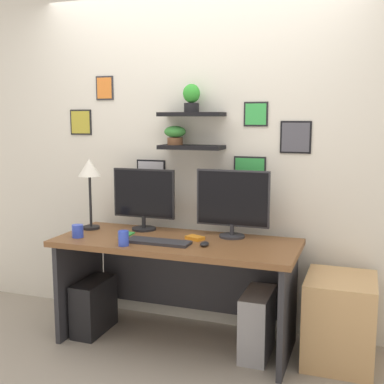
# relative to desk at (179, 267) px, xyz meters

# --- Properties ---
(ground_plane) EXTENTS (8.00, 8.00, 0.00)m
(ground_plane) POSITION_rel_desk_xyz_m (0.00, -0.06, -0.54)
(ground_plane) COLOR gray
(back_wall_assembly) EXTENTS (4.40, 0.24, 2.70)m
(back_wall_assembly) POSITION_rel_desk_xyz_m (-0.00, 0.38, 0.81)
(back_wall_assembly) COLOR silver
(back_wall_assembly) RESTS_ON ground
(desk) EXTENTS (1.68, 0.68, 0.75)m
(desk) POSITION_rel_desk_xyz_m (0.00, 0.00, 0.00)
(desk) COLOR brown
(desk) RESTS_ON ground
(monitor_left) EXTENTS (0.49, 0.18, 0.46)m
(monitor_left) POSITION_rel_desk_xyz_m (-0.34, 0.16, 0.46)
(monitor_left) COLOR black
(monitor_left) RESTS_ON desk
(monitor_right) EXTENTS (0.52, 0.18, 0.48)m
(monitor_right) POSITION_rel_desk_xyz_m (0.34, 0.16, 0.46)
(monitor_right) COLOR #2D2D33
(monitor_right) RESTS_ON desk
(keyboard) EXTENTS (0.44, 0.14, 0.02)m
(keyboard) POSITION_rel_desk_xyz_m (-0.08, -0.18, 0.22)
(keyboard) COLOR #2D2D33
(keyboard) RESTS_ON desk
(computer_mouse) EXTENTS (0.06, 0.09, 0.03)m
(computer_mouse) POSITION_rel_desk_xyz_m (0.24, -0.14, 0.22)
(computer_mouse) COLOR black
(computer_mouse) RESTS_ON desk
(desk_lamp) EXTENTS (0.17, 0.17, 0.53)m
(desk_lamp) POSITION_rel_desk_xyz_m (-0.74, 0.05, 0.63)
(desk_lamp) COLOR black
(desk_lamp) RESTS_ON desk
(cell_phone) EXTENTS (0.07, 0.14, 0.01)m
(cell_phone) POSITION_rel_desk_xyz_m (-0.39, -0.04, 0.21)
(cell_phone) COLOR green
(cell_phone) RESTS_ON desk
(coffee_mug) EXTENTS (0.08, 0.08, 0.09)m
(coffee_mug) POSITION_rel_desk_xyz_m (-0.68, -0.22, 0.25)
(coffee_mug) COLOR blue
(coffee_mug) RESTS_ON desk
(pen_cup) EXTENTS (0.07, 0.07, 0.10)m
(pen_cup) POSITION_rel_desk_xyz_m (-0.27, -0.31, 0.26)
(pen_cup) COLOR blue
(pen_cup) RESTS_ON desk
(scissors_tray) EXTENTS (0.14, 0.12, 0.02)m
(scissors_tray) POSITION_rel_desk_xyz_m (0.12, 0.00, 0.22)
(scissors_tray) COLOR orange
(scissors_tray) RESTS_ON desk
(drawer_cabinet) EXTENTS (0.44, 0.50, 0.57)m
(drawer_cabinet) POSITION_rel_desk_xyz_m (1.10, 0.05, -0.26)
(drawer_cabinet) COLOR tan
(drawer_cabinet) RESTS_ON ground
(computer_tower_left) EXTENTS (0.18, 0.40, 0.39)m
(computer_tower_left) POSITION_rel_desk_xyz_m (-0.65, -0.09, -0.35)
(computer_tower_left) COLOR black
(computer_tower_left) RESTS_ON ground
(computer_tower_right) EXTENTS (0.18, 0.40, 0.44)m
(computer_tower_right) POSITION_rel_desk_xyz_m (0.58, -0.04, -0.32)
(computer_tower_right) COLOR #99999E
(computer_tower_right) RESTS_ON ground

